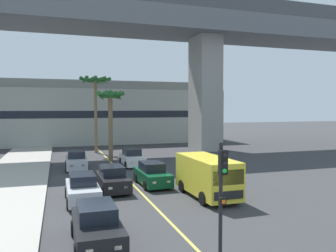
{
  "coord_description": "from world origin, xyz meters",
  "views": [
    {
      "loc": [
        -4.84,
        -0.95,
        5.26
      ],
      "look_at": [
        0.0,
        14.0,
        4.44
      ],
      "focal_mm": 36.4,
      "sensor_mm": 36.0,
      "label": 1
    }
  ],
  "objects_px": {
    "car_queue_front": "(97,226)",
    "car_queue_fourth": "(112,179)",
    "palm_tree_near_median": "(110,105)",
    "car_queue_sixth": "(132,158)",
    "delivery_van": "(207,175)",
    "car_queue_fifth": "(82,189)",
    "traffic_light_median_near": "(222,191)",
    "car_queue_third": "(152,175)",
    "car_queue_second": "(76,161)",
    "palm_tree_mid_median": "(95,88)"
  },
  "relations": [
    {
      "from": "car_queue_sixth",
      "to": "palm_tree_mid_median",
      "type": "distance_m",
      "value": 12.5
    },
    {
      "from": "car_queue_sixth",
      "to": "traffic_light_median_near",
      "type": "xyz_separation_m",
      "value": [
        -1.6,
        -20.97,
        1.99
      ]
    },
    {
      "from": "car_queue_front",
      "to": "palm_tree_mid_median",
      "type": "distance_m",
      "value": 28.43
    },
    {
      "from": "car_queue_fourth",
      "to": "car_queue_fifth",
      "type": "bearing_deg",
      "value": -133.52
    },
    {
      "from": "palm_tree_mid_median",
      "to": "traffic_light_median_near",
      "type": "bearing_deg",
      "value": -88.9
    },
    {
      "from": "car_queue_third",
      "to": "traffic_light_median_near",
      "type": "xyz_separation_m",
      "value": [
        -1.28,
        -12.87,
        1.99
      ]
    },
    {
      "from": "delivery_van",
      "to": "palm_tree_mid_median",
      "type": "xyz_separation_m",
      "value": [
        -4.15,
        22.32,
        6.31
      ]
    },
    {
      "from": "car_queue_sixth",
      "to": "delivery_van",
      "type": "distance_m",
      "value": 12.29
    },
    {
      "from": "car_queue_front",
      "to": "palm_tree_near_median",
      "type": "relative_size",
      "value": 0.58
    },
    {
      "from": "car_queue_sixth",
      "to": "car_queue_third",
      "type": "bearing_deg",
      "value": -92.23
    },
    {
      "from": "car_queue_fourth",
      "to": "car_queue_fifth",
      "type": "xyz_separation_m",
      "value": [
        -2.01,
        -2.12,
        0.0
      ]
    },
    {
      "from": "car_queue_second",
      "to": "car_queue_third",
      "type": "distance_m",
      "value": 9.19
    },
    {
      "from": "car_queue_second",
      "to": "car_queue_third",
      "type": "height_order",
      "value": "same"
    },
    {
      "from": "car_queue_third",
      "to": "car_queue_sixth",
      "type": "bearing_deg",
      "value": 87.77
    },
    {
      "from": "car_queue_fourth",
      "to": "delivery_van",
      "type": "relative_size",
      "value": 0.78
    },
    {
      "from": "car_queue_second",
      "to": "car_queue_fifth",
      "type": "xyz_separation_m",
      "value": [
        -0.2,
        -10.71,
        0.0
      ]
    },
    {
      "from": "car_queue_second",
      "to": "traffic_light_median_near",
      "type": "xyz_separation_m",
      "value": [
        3.33,
        -20.81,
        1.99
      ]
    },
    {
      "from": "palm_tree_near_median",
      "to": "car_queue_front",
      "type": "bearing_deg",
      "value": -99.87
    },
    {
      "from": "car_queue_fifth",
      "to": "palm_tree_mid_median",
      "type": "bearing_deg",
      "value": 82.06
    },
    {
      "from": "car_queue_third",
      "to": "palm_tree_mid_median",
      "type": "distance_m",
      "value": 19.64
    },
    {
      "from": "car_queue_front",
      "to": "traffic_light_median_near",
      "type": "bearing_deg",
      "value": -47.38
    },
    {
      "from": "car_queue_third",
      "to": "car_queue_fourth",
      "type": "distance_m",
      "value": 2.88
    },
    {
      "from": "car_queue_sixth",
      "to": "delivery_van",
      "type": "xyz_separation_m",
      "value": [
        1.95,
        -12.12,
        0.57
      ]
    },
    {
      "from": "delivery_van",
      "to": "palm_tree_near_median",
      "type": "relative_size",
      "value": 0.75
    },
    {
      "from": "car_queue_fifth",
      "to": "delivery_van",
      "type": "height_order",
      "value": "delivery_van"
    },
    {
      "from": "car_queue_front",
      "to": "car_queue_sixth",
      "type": "height_order",
      "value": "same"
    },
    {
      "from": "car_queue_second",
      "to": "car_queue_fifth",
      "type": "relative_size",
      "value": 1.0
    },
    {
      "from": "car_queue_fifth",
      "to": "delivery_van",
      "type": "distance_m",
      "value": 7.22
    },
    {
      "from": "palm_tree_near_median",
      "to": "car_queue_fifth",
      "type": "bearing_deg",
      "value": -104.49
    },
    {
      "from": "car_queue_fifth",
      "to": "traffic_light_median_near",
      "type": "xyz_separation_m",
      "value": [
        3.54,
        -10.11,
        1.99
      ]
    },
    {
      "from": "car_queue_fourth",
      "to": "car_queue_fifth",
      "type": "height_order",
      "value": "same"
    },
    {
      "from": "car_queue_third",
      "to": "palm_tree_near_median",
      "type": "relative_size",
      "value": 0.59
    },
    {
      "from": "car_queue_third",
      "to": "car_queue_fifth",
      "type": "bearing_deg",
      "value": -150.24
    },
    {
      "from": "car_queue_third",
      "to": "palm_tree_near_median",
      "type": "bearing_deg",
      "value": 95.32
    },
    {
      "from": "car_queue_front",
      "to": "car_queue_fourth",
      "type": "xyz_separation_m",
      "value": [
        1.9,
        8.5,
        0.0
      ]
    },
    {
      "from": "car_queue_second",
      "to": "car_queue_fourth",
      "type": "xyz_separation_m",
      "value": [
        1.81,
        -8.59,
        0.0
      ]
    },
    {
      "from": "car_queue_fifth",
      "to": "car_queue_sixth",
      "type": "xyz_separation_m",
      "value": [
        5.13,
        10.86,
        0.0
      ]
    },
    {
      "from": "palm_tree_near_median",
      "to": "car_queue_second",
      "type": "bearing_deg",
      "value": -133.42
    },
    {
      "from": "car_queue_front",
      "to": "delivery_van",
      "type": "distance_m",
      "value": 8.67
    },
    {
      "from": "car_queue_second",
      "to": "car_queue_sixth",
      "type": "xyz_separation_m",
      "value": [
        4.93,
        0.16,
        0.0
      ]
    },
    {
      "from": "car_queue_front",
      "to": "palm_tree_mid_median",
      "type": "xyz_separation_m",
      "value": [
        2.83,
        27.44,
        6.88
      ]
    },
    {
      "from": "car_queue_sixth",
      "to": "palm_tree_near_median",
      "type": "relative_size",
      "value": 0.58
    },
    {
      "from": "delivery_van",
      "to": "palm_tree_near_median",
      "type": "distance_m",
      "value": 16.62
    },
    {
      "from": "car_queue_third",
      "to": "palm_tree_mid_median",
      "type": "relative_size",
      "value": 0.46
    },
    {
      "from": "palm_tree_mid_median",
      "to": "palm_tree_near_median",
      "type": "bearing_deg",
      "value": -83.17
    },
    {
      "from": "delivery_van",
      "to": "car_queue_sixth",
      "type": "bearing_deg",
      "value": 99.13
    },
    {
      "from": "traffic_light_median_near",
      "to": "palm_tree_near_median",
      "type": "relative_size",
      "value": 0.6
    },
    {
      "from": "car_queue_second",
      "to": "palm_tree_near_median",
      "type": "relative_size",
      "value": 0.59
    },
    {
      "from": "car_queue_third",
      "to": "car_queue_sixth",
      "type": "distance_m",
      "value": 8.11
    },
    {
      "from": "car_queue_front",
      "to": "car_queue_fifth",
      "type": "xyz_separation_m",
      "value": [
        -0.11,
        6.38,
        0.0
      ]
    }
  ]
}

